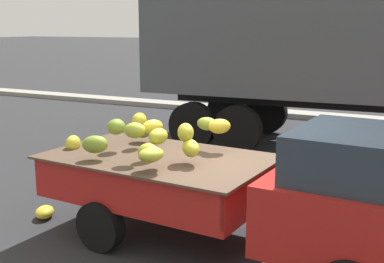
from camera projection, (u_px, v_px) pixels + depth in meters
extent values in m
plane|color=#28282B|center=(240.00, 244.00, 6.43)|extent=(220.00, 220.00, 0.00)
cube|color=gray|center=(357.00, 119.00, 14.72)|extent=(80.00, 0.80, 0.16)
cube|color=#B21E19|center=(367.00, 215.00, 5.30)|extent=(2.15, 1.83, 0.78)
cube|color=#28333D|center=(351.00, 153.00, 5.27)|extent=(1.22, 1.56, 0.52)
cube|color=#B21E19|center=(159.00, 192.00, 6.68)|extent=(2.92, 1.88, 0.08)
cube|color=#B21E19|center=(190.00, 160.00, 7.32)|extent=(2.81, 0.24, 0.44)
cube|color=#B21E19|center=(120.00, 191.00, 5.93)|extent=(2.81, 0.24, 0.44)
cube|color=#B21E19|center=(254.00, 190.00, 5.94)|extent=(0.17, 1.69, 0.44)
cube|color=#B21E19|center=(81.00, 160.00, 7.31)|extent=(0.17, 1.69, 0.44)
cube|color=#B21914|center=(191.00, 162.00, 7.35)|extent=(2.69, 0.20, 0.07)
cube|color=brown|center=(158.00, 157.00, 6.58)|extent=(3.05, 2.01, 0.03)
ellipsoid|color=#A6AD2F|center=(151.00, 155.00, 5.76)|extent=(0.30, 0.38, 0.17)
ellipsoid|color=olive|center=(207.00, 124.00, 6.86)|extent=(0.33, 0.25, 0.18)
ellipsoid|color=#A0AB2F|center=(135.00, 130.00, 6.17)|extent=(0.32, 0.29, 0.20)
ellipsoid|color=gold|center=(158.00, 136.00, 5.99)|extent=(0.22, 0.33, 0.19)
ellipsoid|color=#8EA330|center=(153.00, 130.00, 7.20)|extent=(0.39, 0.39, 0.20)
ellipsoid|color=gold|center=(139.00, 121.00, 7.01)|extent=(0.24, 0.31, 0.23)
ellipsoid|color=gold|center=(186.00, 133.00, 6.21)|extent=(0.33, 0.37, 0.24)
ellipsoid|color=olive|center=(116.00, 127.00, 6.79)|extent=(0.25, 0.29, 0.22)
ellipsoid|color=gold|center=(149.00, 153.00, 5.83)|extent=(0.36, 0.32, 0.23)
ellipsoid|color=gold|center=(73.00, 143.00, 6.99)|extent=(0.25, 0.33, 0.23)
ellipsoid|color=gold|center=(220.00, 126.00, 6.74)|extent=(0.37, 0.38, 0.20)
ellipsoid|color=#8AA331|center=(142.00, 130.00, 7.32)|extent=(0.32, 0.26, 0.22)
ellipsoid|color=olive|center=(95.00, 144.00, 6.34)|extent=(0.40, 0.37, 0.23)
ellipsoid|color=gold|center=(191.00, 148.00, 6.12)|extent=(0.39, 0.42, 0.21)
ellipsoid|color=yellow|center=(152.00, 127.00, 6.39)|extent=(0.28, 0.35, 0.18)
cylinder|color=black|center=(383.00, 231.00, 6.06)|extent=(0.65, 0.24, 0.64)
cylinder|color=black|center=(171.00, 190.00, 7.58)|extent=(0.65, 0.24, 0.64)
cylinder|color=black|center=(100.00, 226.00, 6.21)|extent=(0.65, 0.24, 0.64)
cylinder|color=black|center=(266.00, 113.00, 13.12)|extent=(1.09, 0.36, 1.08)
cylinder|color=black|center=(237.00, 129.00, 10.96)|extent=(1.09, 0.36, 1.08)
cylinder|color=black|center=(228.00, 110.00, 13.54)|extent=(1.09, 0.36, 1.08)
cylinder|color=black|center=(193.00, 126.00, 11.38)|extent=(1.09, 0.36, 1.08)
ellipsoid|color=gold|center=(45.00, 212.00, 7.31)|extent=(0.42, 0.46, 0.17)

